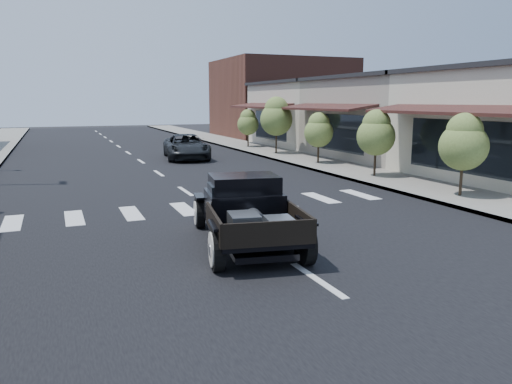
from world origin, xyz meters
name	(u,v)px	position (x,y,z in m)	size (l,w,h in m)	color
ground	(257,240)	(0.00, 0.00, 0.00)	(120.00, 120.00, 0.00)	black
road	(147,166)	(0.00, 15.00, 0.01)	(14.00, 80.00, 0.02)	black
road_markings	(168,180)	(0.00, 10.00, 0.00)	(12.00, 60.00, 0.06)	silver
sidewalk_right	(295,158)	(8.50, 15.00, 0.07)	(3.00, 80.00, 0.15)	gray
storefront_mid	(411,119)	(15.00, 13.00, 2.25)	(10.00, 9.00, 4.50)	#A59A8B
storefront_far	(332,115)	(15.00, 22.00, 2.25)	(10.00, 9.00, 4.50)	#B4A898
far_building_right	(281,99)	(15.50, 32.00, 3.50)	(11.00, 10.00, 7.00)	brown
small_tree_a	(463,156)	(8.30, 2.05, 1.49)	(1.61, 1.61, 2.68)	olive
small_tree_b	(376,144)	(8.30, 6.97, 1.50)	(1.63, 1.63, 2.71)	olive
small_tree_c	(319,139)	(8.30, 11.93, 1.40)	(1.50, 1.50, 2.50)	olive
small_tree_d	(276,126)	(8.30, 17.22, 1.80)	(1.98, 1.98, 3.30)	olive
small_tree_e	(248,129)	(8.30, 22.02, 1.40)	(1.50, 1.50, 2.50)	olive
hotrod_pickup	(246,210)	(-0.39, -0.30, 0.83)	(2.23, 4.78, 1.66)	black
second_car	(186,147)	(2.66, 17.29, 0.70)	(2.34, 5.07, 1.41)	black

